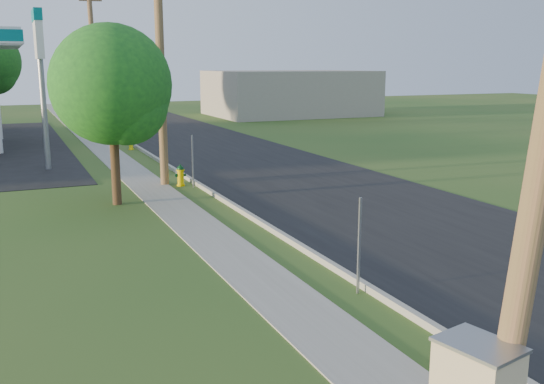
{
  "coord_description": "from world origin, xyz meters",
  "views": [
    {
      "loc": [
        -6.04,
        -5.79,
        4.58
      ],
      "look_at": [
        0.0,
        8.0,
        1.4
      ],
      "focal_mm": 40.0,
      "sensor_mm": 36.0,
      "label": 1
    }
  ],
  "objects_px": {
    "price_pylon": "(39,44)",
    "hydrant_near": "(463,350)",
    "tree_verge": "(115,89)",
    "utility_pole_far": "(94,61)",
    "hydrant_mid": "(181,175)",
    "hydrant_far": "(131,143)",
    "utility_pole_mid": "(160,54)"
  },
  "relations": [
    {
      "from": "hydrant_mid",
      "to": "hydrant_far",
      "type": "bearing_deg",
      "value": 89.04
    },
    {
      "from": "hydrant_near",
      "to": "hydrant_mid",
      "type": "relative_size",
      "value": 0.92
    },
    {
      "from": "hydrant_far",
      "to": "hydrant_near",
      "type": "bearing_deg",
      "value": -90.27
    },
    {
      "from": "utility_pole_mid",
      "to": "tree_verge",
      "type": "relative_size",
      "value": 1.66
    },
    {
      "from": "utility_pole_mid",
      "to": "price_pylon",
      "type": "bearing_deg",
      "value": 125.34
    },
    {
      "from": "utility_pole_mid",
      "to": "price_pylon",
      "type": "height_order",
      "value": "utility_pole_mid"
    },
    {
      "from": "utility_pole_mid",
      "to": "utility_pole_far",
      "type": "height_order",
      "value": "utility_pole_mid"
    },
    {
      "from": "hydrant_mid",
      "to": "tree_verge",
      "type": "bearing_deg",
      "value": -139.9
    },
    {
      "from": "utility_pole_far",
      "to": "hydrant_far",
      "type": "bearing_deg",
      "value": -84.83
    },
    {
      "from": "price_pylon",
      "to": "hydrant_near",
      "type": "height_order",
      "value": "price_pylon"
    },
    {
      "from": "utility_pole_far",
      "to": "hydrant_far",
      "type": "xyz_separation_m",
      "value": [
        0.69,
        -7.59,
        -4.44
      ]
    },
    {
      "from": "tree_verge",
      "to": "hydrant_far",
      "type": "height_order",
      "value": "tree_verge"
    },
    {
      "from": "utility_pole_mid",
      "to": "tree_verge",
      "type": "height_order",
      "value": "utility_pole_mid"
    },
    {
      "from": "hydrant_near",
      "to": "hydrant_far",
      "type": "bearing_deg",
      "value": 89.73
    },
    {
      "from": "hydrant_near",
      "to": "utility_pole_far",
      "type": "bearing_deg",
      "value": 90.94
    },
    {
      "from": "tree_verge",
      "to": "hydrant_mid",
      "type": "distance_m",
      "value": 4.87
    },
    {
      "from": "price_pylon",
      "to": "hydrant_near",
      "type": "distance_m",
      "value": 22.77
    },
    {
      "from": "hydrant_mid",
      "to": "hydrant_far",
      "type": "height_order",
      "value": "hydrant_mid"
    },
    {
      "from": "utility_pole_mid",
      "to": "price_pylon",
      "type": "relative_size",
      "value": 1.43
    },
    {
      "from": "utility_pole_mid",
      "to": "utility_pole_far",
      "type": "distance_m",
      "value": 18.0
    },
    {
      "from": "price_pylon",
      "to": "tree_verge",
      "type": "height_order",
      "value": "price_pylon"
    },
    {
      "from": "utility_pole_mid",
      "to": "hydrant_far",
      "type": "xyz_separation_m",
      "value": [
        0.69,
        10.41,
        -4.59
      ]
    },
    {
      "from": "price_pylon",
      "to": "hydrant_far",
      "type": "distance_m",
      "value": 8.42
    },
    {
      "from": "utility_pole_mid",
      "to": "tree_verge",
      "type": "bearing_deg",
      "value": -128.41
    },
    {
      "from": "utility_pole_far",
      "to": "hydrant_mid",
      "type": "relative_size",
      "value": 11.4
    },
    {
      "from": "utility_pole_far",
      "to": "hydrant_mid",
      "type": "distance_m",
      "value": 19.01
    },
    {
      "from": "utility_pole_mid",
      "to": "hydrant_far",
      "type": "relative_size",
      "value": 13.04
    },
    {
      "from": "price_pylon",
      "to": "tree_verge",
      "type": "bearing_deg",
      "value": -78.16
    },
    {
      "from": "hydrant_far",
      "to": "utility_pole_far",
      "type": "bearing_deg",
      "value": 95.17
    },
    {
      "from": "tree_verge",
      "to": "hydrant_mid",
      "type": "bearing_deg",
      "value": 40.1
    },
    {
      "from": "utility_pole_far",
      "to": "hydrant_far",
      "type": "height_order",
      "value": "utility_pole_far"
    },
    {
      "from": "price_pylon",
      "to": "hydrant_near",
      "type": "xyz_separation_m",
      "value": [
        4.46,
        -21.75,
        -5.06
      ]
    }
  ]
}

